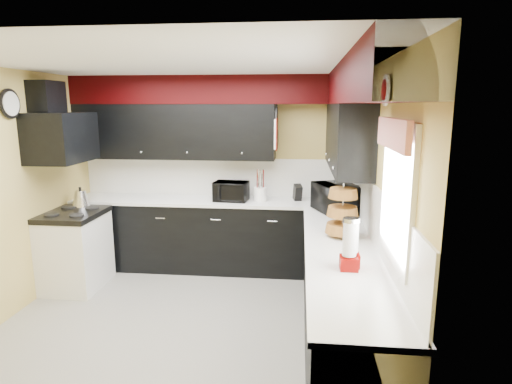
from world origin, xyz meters
TOP-DOWN VIEW (x-y plane):
  - ground at (0.00, 0.00)m, footprint 3.60×3.60m
  - wall_back at (0.00, 1.80)m, footprint 3.60×0.06m
  - wall_right at (1.80, 0.00)m, footprint 0.06×3.60m
  - wall_left at (-1.80, 0.00)m, footprint 0.06×3.60m
  - ceiling at (0.00, 0.00)m, footprint 3.60×3.60m
  - cab_back at (0.00, 1.50)m, footprint 3.60×0.60m
  - cab_right at (1.50, -0.30)m, footprint 0.60×3.00m
  - counter_back at (0.00, 1.50)m, footprint 3.62×0.64m
  - counter_right at (1.50, -0.30)m, footprint 0.64×3.02m
  - splash_back at (0.00, 1.79)m, footprint 3.60×0.02m
  - splash_right at (1.79, 0.00)m, footprint 0.02×3.60m
  - upper_back at (-0.50, 1.62)m, footprint 2.60×0.35m
  - upper_right at (1.62, 0.90)m, footprint 0.35×1.80m
  - soffit_back at (0.00, 1.62)m, footprint 3.60×0.36m
  - soffit_right at (1.62, -0.18)m, footprint 0.36×3.24m
  - stove at (-1.50, 0.75)m, footprint 0.60×0.75m
  - cooktop at (-1.50, 0.75)m, footprint 0.62×0.77m
  - hood at (-1.55, 0.75)m, footprint 0.50×0.78m
  - hood_duct at (-1.68, 0.75)m, footprint 0.24×0.40m
  - window at (1.79, -0.90)m, footprint 0.03×0.86m
  - valance at (1.73, -0.90)m, footprint 0.04×0.88m
  - pan_top at (0.82, 1.55)m, footprint 0.03×0.22m
  - pan_mid at (0.82, 1.42)m, footprint 0.03×0.28m
  - pan_low at (0.82, 1.68)m, footprint 0.03×0.24m
  - cut_board at (0.83, 1.30)m, footprint 0.03×0.26m
  - baskets at (1.52, 0.05)m, footprint 0.27×0.27m
  - clock at (-1.77, 0.25)m, footprint 0.03×0.30m
  - deco_plate at (1.77, -0.35)m, footprint 0.03×0.24m
  - toaster_oven at (0.25, 1.45)m, footprint 0.45×0.39m
  - microwave at (1.55, 0.98)m, footprint 0.59×0.68m
  - utensil_crock at (0.63, 1.47)m, footprint 0.18×0.18m
  - knife_block at (1.10, 1.54)m, footprint 0.12×0.15m
  - kettle at (-1.55, 1.05)m, footprint 0.24×0.24m
  - dispenser_a at (1.52, -0.71)m, footprint 0.12×0.12m
  - dispenser_b at (1.50, -0.77)m, footprint 0.13×0.13m

SIDE VIEW (x-z plane):
  - ground at x=0.00m, z-range 0.00..0.00m
  - stove at x=-1.50m, z-range 0.00..0.86m
  - cab_back at x=0.00m, z-range 0.00..0.90m
  - cab_right at x=1.50m, z-range 0.00..0.90m
  - cooktop at x=-1.50m, z-range 0.86..0.92m
  - counter_back at x=0.00m, z-range 0.90..0.94m
  - counter_right at x=1.50m, z-range 0.90..0.94m
  - kettle at x=-1.55m, z-range 0.92..1.11m
  - utensil_crock at x=0.63m, z-range 0.94..1.11m
  - knife_block at x=1.10m, z-range 0.94..1.14m
  - toaster_oven at x=0.25m, z-range 0.94..1.18m
  - microwave at x=1.55m, z-range 0.94..1.26m
  - dispenser_a at x=1.52m, z-range 0.94..1.28m
  - dispenser_b at x=1.50m, z-range 0.94..1.30m
  - baskets at x=1.52m, z-range 0.93..1.43m
  - splash_back at x=0.00m, z-range 0.94..1.44m
  - splash_right at x=1.79m, z-range 0.94..1.44m
  - wall_back at x=0.00m, z-range 0.00..2.50m
  - wall_right at x=1.80m, z-range 0.00..2.50m
  - wall_left at x=-1.80m, z-range 0.00..2.50m
  - window at x=1.79m, z-range 1.07..2.03m
  - pan_low at x=0.82m, z-range 1.51..1.93m
  - pan_mid at x=0.82m, z-range 1.52..1.98m
  - hood at x=-1.55m, z-range 1.50..2.06m
  - upper_back at x=-0.50m, z-range 1.45..2.15m
  - upper_right at x=1.62m, z-range 1.45..2.15m
  - cut_board at x=0.83m, z-range 1.62..1.98m
  - valance at x=1.73m, z-range 1.85..2.05m
  - pan_top at x=0.82m, z-range 1.80..2.20m
  - clock at x=-1.77m, z-range 2.00..2.30m
  - hood_duct at x=-1.68m, z-range 2.00..2.40m
  - deco_plate at x=1.77m, z-range 2.13..2.37m
  - soffit_back at x=0.00m, z-range 2.15..2.50m
  - soffit_right at x=1.62m, z-range 2.15..2.50m
  - ceiling at x=0.00m, z-range 2.47..2.53m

